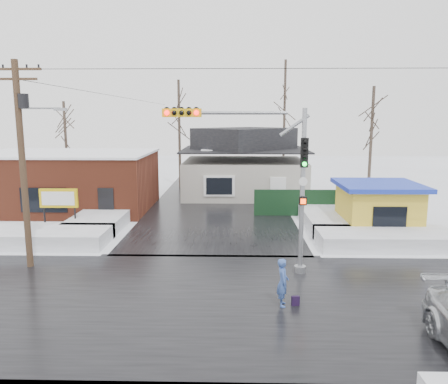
{
  "coord_description": "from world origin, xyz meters",
  "views": [
    {
      "loc": [
        1.14,
        -15.04,
        6.65
      ],
      "look_at": [
        0.65,
        6.03,
        3.0
      ],
      "focal_mm": 35.0,
      "sensor_mm": 36.0,
      "label": 1
    }
  ],
  "objects_px": {
    "traffic_signal": "(265,168)",
    "pedestrian": "(283,283)",
    "kiosk": "(378,207)",
    "marquee_sign": "(59,200)",
    "utility_pole": "(23,153)"
  },
  "relations": [
    {
      "from": "traffic_signal",
      "to": "pedestrian",
      "type": "relative_size",
      "value": 4.05
    },
    {
      "from": "kiosk",
      "to": "pedestrian",
      "type": "bearing_deg",
      "value": -122.56
    },
    {
      "from": "marquee_sign",
      "to": "kiosk",
      "type": "distance_m",
      "value": 18.51
    },
    {
      "from": "pedestrian",
      "to": "marquee_sign",
      "type": "bearing_deg",
      "value": 52.11
    },
    {
      "from": "marquee_sign",
      "to": "utility_pole",
      "type": "bearing_deg",
      "value": -79.87
    },
    {
      "from": "traffic_signal",
      "to": "marquee_sign",
      "type": "relative_size",
      "value": 2.75
    },
    {
      "from": "traffic_signal",
      "to": "kiosk",
      "type": "relative_size",
      "value": 1.52
    },
    {
      "from": "utility_pole",
      "to": "pedestrian",
      "type": "height_order",
      "value": "utility_pole"
    },
    {
      "from": "traffic_signal",
      "to": "kiosk",
      "type": "distance_m",
      "value": 10.43
    },
    {
      "from": "marquee_sign",
      "to": "pedestrian",
      "type": "relative_size",
      "value": 1.48
    },
    {
      "from": "traffic_signal",
      "to": "pedestrian",
      "type": "bearing_deg",
      "value": -82.47
    },
    {
      "from": "traffic_signal",
      "to": "utility_pole",
      "type": "xyz_separation_m",
      "value": [
        -10.36,
        0.53,
        0.57
      ]
    },
    {
      "from": "kiosk",
      "to": "pedestrian",
      "type": "relative_size",
      "value": 2.66
    },
    {
      "from": "pedestrian",
      "to": "utility_pole",
      "type": "bearing_deg",
      "value": 72.1
    },
    {
      "from": "traffic_signal",
      "to": "utility_pole",
      "type": "height_order",
      "value": "utility_pole"
    }
  ]
}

